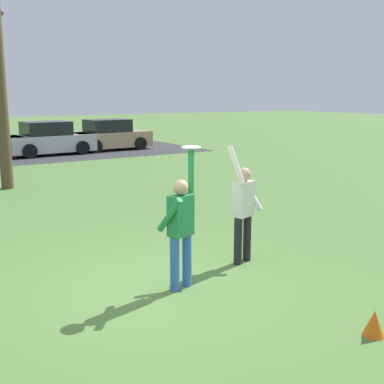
{
  "coord_description": "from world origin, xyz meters",
  "views": [
    {
      "loc": [
        -3.25,
        -5.96,
        2.84
      ],
      "look_at": [
        1.0,
        0.65,
        1.24
      ],
      "focal_mm": 44.86,
      "sensor_mm": 36.0,
      "label": 1
    }
  ],
  "objects": [
    {
      "name": "frisbee_disc",
      "position": [
        0.47,
        -0.14,
        2.09
      ],
      "size": [
        0.28,
        0.28,
        0.02
      ],
      "primitive_type": "cylinder",
      "color": "white",
      "rests_on": "person_catcher"
    },
    {
      "name": "parked_car_tan",
      "position": [
        6.7,
        17.52,
        0.73
      ],
      "size": [
        4.19,
        2.2,
        1.59
      ],
      "rotation": [
        0.0,
        0.0,
        0.05
      ],
      "color": "tan",
      "rests_on": "ground_plane"
    },
    {
      "name": "parked_car_silver",
      "position": [
        3.42,
        17.18,
        0.73
      ],
      "size": [
        4.19,
        2.2,
        1.59
      ],
      "rotation": [
        0.0,
        0.0,
        0.05
      ],
      "color": "#BCBCC1",
      "rests_on": "ground_plane"
    },
    {
      "name": "person_catcher",
      "position": [
        0.26,
        -0.2,
        0.98
      ],
      "size": [
        0.58,
        0.48,
        2.08
      ],
      "rotation": [
        0.0,
        0.0,
        0.26
      ],
      "color": "#3366B7",
      "rests_on": "ground_plane"
    },
    {
      "name": "ground_plane",
      "position": [
        0.0,
        0.0,
        0.0
      ],
      "size": [
        120.0,
        120.0,
        0.0
      ],
      "primitive_type": "plane",
      "color": "#567F3D"
    },
    {
      "name": "field_cone_orange",
      "position": [
        1.44,
        -2.68,
        0.16
      ],
      "size": [
        0.26,
        0.26,
        0.32
      ],
      "primitive_type": "cone",
      "color": "orange",
      "rests_on": "ground_plane"
    },
    {
      "name": "person_defender",
      "position": [
        1.74,
        0.2,
        0.98
      ],
      "size": [
        0.61,
        0.53,
        2.04
      ],
      "rotation": [
        0.0,
        0.0,
        3.4
      ],
      "color": "black",
      "rests_on": "ground_plane"
    }
  ]
}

